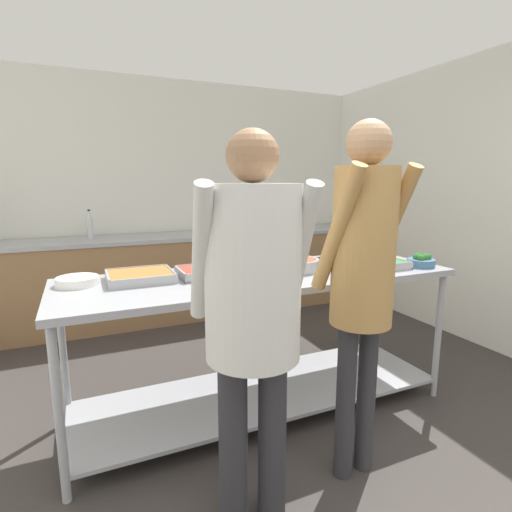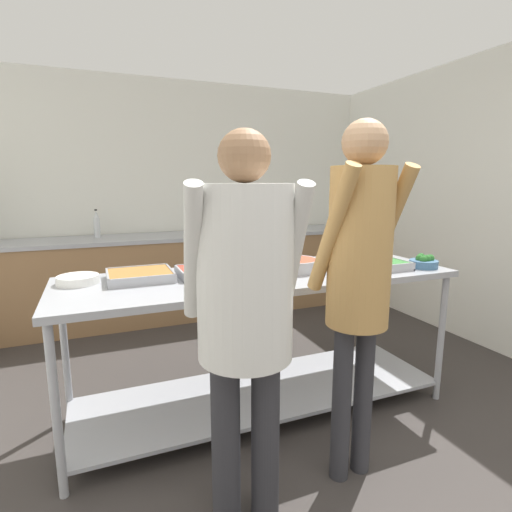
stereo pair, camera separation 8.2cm
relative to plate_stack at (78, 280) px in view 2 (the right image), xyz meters
The scene contains 13 objects.
wall_rear 2.61m from the plate_stack, 63.49° to the left, with size 4.61×0.06×2.65m.
wall_right 3.46m from the plate_stack, ahead, with size 0.06×4.07×2.65m.
back_counter 2.31m from the plate_stack, 59.30° to the left, with size 4.45×0.65×0.94m.
serving_counter 1.14m from the plate_stack, ahead, with size 2.49×0.80×0.93m.
plate_stack is the anchor object (origin of this frame).
serving_tray_vegetables 0.35m from the plate_stack, ahead, with size 0.38×0.33×0.05m.
serving_tray_roast 0.82m from the plate_stack, ahead, with size 0.49×0.29×0.05m.
sauce_pan 1.33m from the plate_stack, ahead, with size 0.46×0.32×0.08m.
serving_tray_greens 1.85m from the plate_stack, 10.63° to the right, with size 0.47×0.26×0.05m.
broccoli_bowl 2.22m from the plate_stack, 10.64° to the right, with size 0.19×0.19×0.09m.
guest_serving_left 1.58m from the plate_stack, 35.75° to the right, with size 0.40×0.35×1.79m.
guest_serving_right 1.18m from the plate_stack, 55.45° to the right, with size 0.53×0.40×1.72m.
water_bottle 2.03m from the plate_stack, 86.32° to the left, with size 0.06×0.06×0.30m.
Camera 2 is at (-1.04, -0.82, 1.51)m, focal length 28.00 mm.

